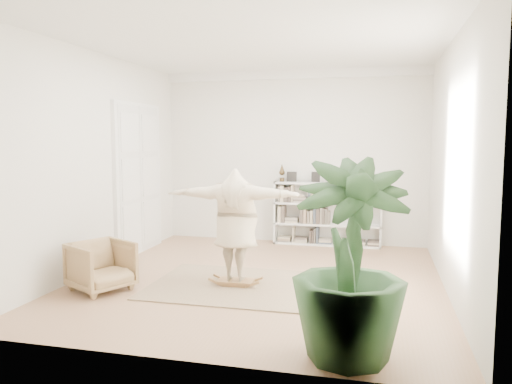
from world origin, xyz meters
TOP-DOWN VIEW (x-y plane):
  - floor at (0.00, 0.00)m, footprint 6.00×6.00m
  - room_shell at (0.00, 2.94)m, footprint 6.00×6.00m
  - doors at (-2.70, 1.30)m, footprint 0.09×1.78m
  - bookshelf at (0.74, 2.82)m, footprint 2.20×0.35m
  - armchair at (-2.08, -1.12)m, footprint 1.06×1.05m
  - rug at (-0.26, -0.44)m, footprint 2.51×2.02m
  - rocker_board at (-0.26, -0.44)m, footprint 0.53×0.32m
  - person at (-0.26, -0.44)m, footprint 2.05×0.57m
  - houseplant at (1.51, -2.55)m, footprint 1.30×1.30m

SIDE VIEW (x-z plane):
  - floor at x=0.00m, z-range 0.00..0.00m
  - rug at x=-0.26m, z-range 0.00..0.02m
  - rocker_board at x=-0.26m, z-range 0.01..0.13m
  - armchair at x=-2.08m, z-range 0.00..0.72m
  - bookshelf at x=0.74m, z-range -0.18..1.46m
  - person at x=-0.26m, z-range 0.13..1.79m
  - houseplant at x=1.51m, z-range 0.00..2.00m
  - doors at x=-2.70m, z-range -0.06..2.86m
  - room_shell at x=0.00m, z-range 0.51..6.51m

